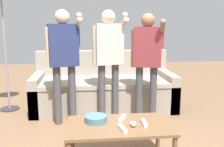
# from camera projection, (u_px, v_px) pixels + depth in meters

# --- Properties ---
(couch) EXTENTS (2.13, 0.92, 0.86)m
(couch) POSITION_uv_depth(u_px,v_px,m) (104.00, 89.00, 4.05)
(couch) COLOR #9E9384
(couch) RESTS_ON ground
(coffee_table) EXTENTS (0.97, 0.56, 0.39)m
(coffee_table) POSITION_uv_depth(u_px,v_px,m) (119.00, 129.00, 2.40)
(coffee_table) COLOR brown
(coffee_table) RESTS_ON ground
(snack_bowl) EXTENTS (0.21, 0.21, 0.06)m
(snack_bowl) POSITION_uv_depth(u_px,v_px,m) (96.00, 119.00, 2.45)
(snack_bowl) COLOR teal
(snack_bowl) RESTS_ON coffee_table
(game_remote_nunchuk) EXTENTS (0.06, 0.09, 0.05)m
(game_remote_nunchuk) POSITION_uv_depth(u_px,v_px,m) (133.00, 124.00, 2.35)
(game_remote_nunchuk) COLOR white
(game_remote_nunchuk) RESTS_ON coffee_table
(player_left) EXTENTS (0.46, 0.29, 1.47)m
(player_left) POSITION_uv_depth(u_px,v_px,m) (64.00, 54.00, 3.27)
(player_left) COLOR #47474C
(player_left) RESTS_ON ground
(player_center) EXTENTS (0.46, 0.28, 1.48)m
(player_center) POSITION_uv_depth(u_px,v_px,m) (108.00, 52.00, 3.41)
(player_center) COLOR #47474C
(player_center) RESTS_ON ground
(player_right) EXTENTS (0.41, 0.38, 1.43)m
(player_right) POSITION_uv_depth(u_px,v_px,m) (147.00, 55.00, 3.35)
(player_right) COLOR #47474C
(player_right) RESTS_ON ground
(game_remote_wand_near) EXTENTS (0.07, 0.16, 0.03)m
(game_remote_wand_near) POSITION_uv_depth(u_px,v_px,m) (122.00, 129.00, 2.26)
(game_remote_wand_near) COLOR white
(game_remote_wand_near) RESTS_ON coffee_table
(game_remote_wand_far) EXTENTS (0.04, 0.15, 0.03)m
(game_remote_wand_far) POSITION_uv_depth(u_px,v_px,m) (144.00, 123.00, 2.39)
(game_remote_wand_far) COLOR white
(game_remote_wand_far) RESTS_ON coffee_table
(game_remote_wand_spare) EXTENTS (0.10, 0.15, 0.03)m
(game_remote_wand_spare) POSITION_uv_depth(u_px,v_px,m) (122.00, 118.00, 2.51)
(game_remote_wand_spare) COLOR white
(game_remote_wand_spare) RESTS_ON coffee_table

